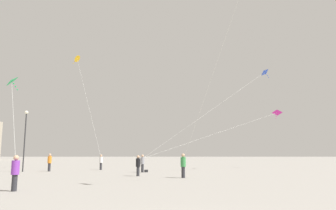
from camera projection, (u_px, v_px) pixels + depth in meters
name	position (u px, v px, depth m)	size (l,w,h in m)	color
person_in_grey	(142.00, 163.00, 30.29)	(0.36, 0.36, 1.67)	#2D2D33
person_in_purple	(15.00, 171.00, 15.41)	(0.37, 0.37, 1.72)	#2D2D33
person_in_orange	(50.00, 162.00, 31.87)	(0.38, 0.38, 1.77)	#2D2D33
person_in_green	(183.00, 164.00, 23.54)	(0.39, 0.39, 1.78)	#2D2D33
person_in_black	(138.00, 165.00, 25.35)	(0.36, 0.36, 1.64)	#2D2D33
person_in_white	(101.00, 161.00, 34.68)	(0.36, 0.36, 1.65)	#2D2D33
kite_magenta_delta	(271.00, 115.00, 39.06)	(16.67, 8.80, 5.78)	#D12899
kite_emerald_diamond	(12.00, 81.00, 23.10)	(4.55, 7.62, 6.16)	green
kite_cobalt_delta	(261.00, 75.00, 36.11)	(14.09, 5.14, 9.95)	blue
kite_amber_diamond	(77.00, 60.00, 38.57)	(4.21, 2.70, 12.31)	yellow
lamppost_east	(25.00, 131.00, 31.60)	(0.36, 0.36, 6.04)	#2D2D30
handbag_beside_flyer	(146.00, 171.00, 30.28)	(0.32, 0.14, 0.24)	black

